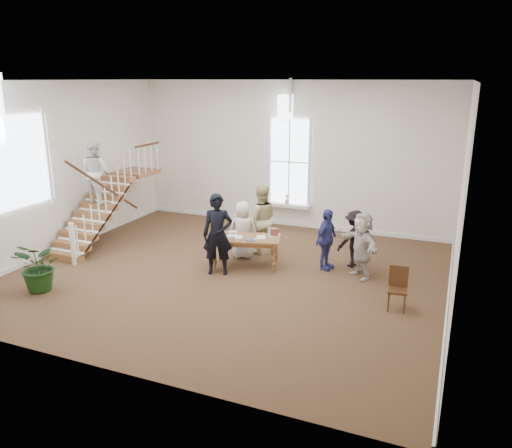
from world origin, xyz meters
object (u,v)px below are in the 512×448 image
at_px(library_table, 245,240).
at_px(side_chair, 398,286).
at_px(elderly_woman, 243,230).
at_px(floor_plant, 40,266).
at_px(woman_cluster_a, 326,240).
at_px(police_officer, 218,234).
at_px(woman_cluster_b, 354,239).
at_px(woman_cluster_c, 362,245).
at_px(person_yellow, 261,220).

height_order(library_table, side_chair, side_chair).
bearing_deg(elderly_woman, floor_plant, 26.68).
distance_m(woman_cluster_a, side_chair, 2.49).
bearing_deg(floor_plant, police_officer, 37.51).
distance_m(police_officer, floor_plant, 4.00).
height_order(woman_cluster_b, floor_plant, woman_cluster_b).
xyz_separation_m(elderly_woman, floor_plant, (-3.26, -3.67, -0.18)).
bearing_deg(side_chair, woman_cluster_a, 135.23).
height_order(woman_cluster_a, floor_plant, woman_cluster_a).
bearing_deg(woman_cluster_c, woman_cluster_b, 160.26).
distance_m(woman_cluster_a, floor_plant, 6.61).
height_order(elderly_woman, floor_plant, elderly_woman).
bearing_deg(woman_cluster_b, library_table, -25.58).
xyz_separation_m(library_table, floor_plant, (-3.59, -3.07, -0.12)).
height_order(person_yellow, floor_plant, person_yellow).
bearing_deg(person_yellow, elderly_woman, 30.62).
relative_size(person_yellow, woman_cluster_c, 1.17).
bearing_deg(woman_cluster_a, person_yellow, 90.20).
bearing_deg(person_yellow, woman_cluster_c, 137.88).
bearing_deg(person_yellow, side_chair, 123.40).
distance_m(woman_cluster_b, woman_cluster_c, 0.72).
bearing_deg(side_chair, woman_cluster_c, 121.12).
distance_m(elderly_woman, side_chair, 4.43).
xyz_separation_m(woman_cluster_b, floor_plant, (-6.08, -4.14, -0.15)).
height_order(police_officer, person_yellow, police_officer).
relative_size(elderly_woman, woman_cluster_c, 0.95).
distance_m(library_table, side_chair, 3.92).
xyz_separation_m(police_officer, woman_cluster_a, (2.32, 1.26, -0.22)).
bearing_deg(elderly_woman, woman_cluster_a, 158.56).
bearing_deg(woman_cluster_c, police_officer, -116.26).
xyz_separation_m(library_table, person_yellow, (-0.04, 1.10, 0.24)).
xyz_separation_m(police_officer, floor_plant, (-3.16, -2.42, -0.41)).
bearing_deg(side_chair, person_yellow, 146.36).
distance_m(woman_cluster_b, floor_plant, 7.35).
bearing_deg(elderly_woman, person_yellow, -142.72).
height_order(person_yellow, woman_cluster_b, person_yellow).
distance_m(library_table, elderly_woman, 0.69).
distance_m(person_yellow, side_chair, 4.37).
xyz_separation_m(floor_plant, side_chair, (7.39, 2.12, -0.09)).
bearing_deg(side_chair, library_table, 160.47).
distance_m(elderly_woman, woman_cluster_a, 2.22).
height_order(woman_cluster_a, woman_cluster_c, woman_cluster_c).
distance_m(person_yellow, woman_cluster_a, 1.99).
bearing_deg(side_chair, woman_cluster_b, 117.63).
xyz_separation_m(elderly_woman, woman_cluster_c, (3.12, -0.19, 0.04)).
xyz_separation_m(woman_cluster_a, woman_cluster_c, (0.90, -0.20, 0.04)).
bearing_deg(floor_plant, person_yellow, 49.56).
relative_size(woman_cluster_c, floor_plant, 1.39).
bearing_deg(woman_cluster_b, police_officer, -18.40).
bearing_deg(person_yellow, library_table, 63.41).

